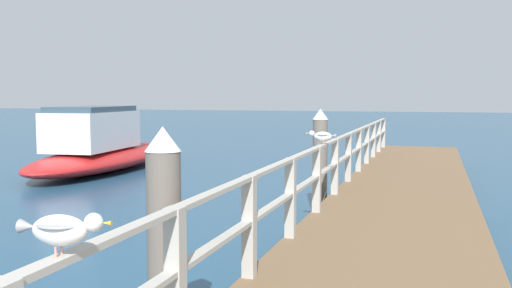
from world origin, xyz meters
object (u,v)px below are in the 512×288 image
object	(u,v)px
seagull_background	(322,136)
boat_1	(102,149)
seagull_foreground	(61,228)
dock_piling_near	(164,247)
dock_piling_far	(320,161)

from	to	relation	value
seagull_background	boat_1	xyz separation A→B (m)	(-7.84, 5.61, -0.96)
seagull_foreground	seagull_background	bearing A→B (deg)	173.06
seagull_background	dock_piling_near	bearing A→B (deg)	169.42
dock_piling_near	boat_1	world-z (taller)	dock_piling_near
seagull_foreground	dock_piling_near	bearing A→B (deg)	-174.60
dock_piling_far	seagull_foreground	distance (m)	8.02
dock_piling_near	seagull_background	bearing A→B (deg)	85.36
dock_piling_far	boat_1	distance (m)	8.45
dock_piling_near	dock_piling_far	xyz separation A→B (m)	(0.00, 6.24, 0.00)
dock_piling_near	seagull_foreground	size ratio (longest dim) A/B	4.15
dock_piling_near	seagull_background	distance (m)	4.63
seagull_foreground	seagull_background	size ratio (longest dim) A/B	1.00
dock_piling_far	seagull_background	bearing A→B (deg)	-77.37
dock_piling_far	dock_piling_near	bearing A→B (deg)	-90.00
dock_piling_far	seagull_background	size ratio (longest dim) A/B	4.14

